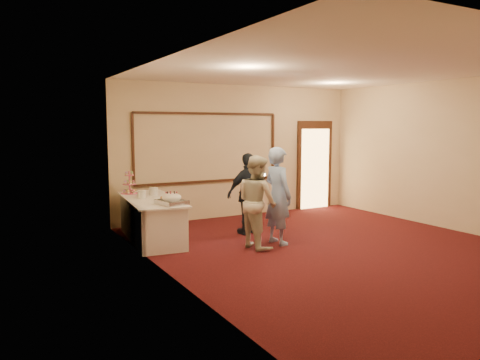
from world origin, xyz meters
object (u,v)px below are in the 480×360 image
Objects in this scene: pavlova_tray at (172,199)px; plate_stack_b at (153,191)px; tart at (167,198)px; woman at (257,202)px; buffet_table at (151,219)px; guest at (249,194)px; plate_stack_a at (142,194)px; man at (278,196)px; cupcake_stand at (129,185)px.

plate_stack_b is at bearing 86.36° from pavlova_tray.
pavlova_tray is 0.51m from tart.
woman reaches higher than pavlova_tray.
buffet_table is 2.03m from woman.
tart is 0.18× the size of guest.
plate_stack_a is at bearing 127.29° from tart.
plate_stack_b is at bearing 39.01° from plate_stack_a.
plate_stack_a is 0.39m from plate_stack_b.
guest reaches higher than plate_stack_b.
man is at bearing -17.11° from pavlova_tray.
man is at bearing -88.19° from woman.
plate_stack_a reaches higher than tart.
plate_stack_b is at bearing 32.45° from woman.
pavlova_tray is 1.45m from woman.
guest is at bearing -13.82° from buffet_table.
pavlova_tray is 1.61m from cupcake_stand.
cupcake_stand is 1.16m from tart.
pavlova_tray reaches higher than plate_stack_b.
buffet_table is 2.35m from man.
woman reaches higher than guest.
plate_stack_a is at bearing -86.89° from cupcake_stand.
buffet_table is at bearing 122.22° from tart.
plate_stack_b is 0.10× the size of man.
plate_stack_b is (0.34, -0.42, -0.10)m from cupcake_stand.
pavlova_tray is 1.75m from guest.
plate_stack_a is at bearing 103.96° from pavlova_tray.
plate_stack_a is at bearing 47.90° from man.
woman is 1.02m from guest.
plate_stack_a is at bearing 138.03° from buffet_table.
buffet_table is 0.97m from cupcake_stand.
man is at bearing -35.78° from buffet_table.
buffet_table is 0.55m from tart.
pavlova_tray is at bearing 67.01° from man.
man reaches higher than guest.
plate_stack_b reaches higher than tart.
pavlova_tray is 1.17m from plate_stack_b.
cupcake_stand reaches higher than tart.
man reaches higher than buffet_table.
pavlova_tray is 2.10× the size of tart.
man reaches higher than plate_stack_b.
pavlova_tray is (0.10, -0.80, 0.47)m from buffet_table.
guest is at bearing -16.16° from plate_stack_a.
buffet_table is 0.61m from plate_stack_b.
pavlova_tray is 3.48× the size of plate_stack_a.
tart is 0.16× the size of man.
cupcake_stand is 0.68m from plate_stack_a.
woman is (1.32, -0.58, -0.06)m from pavlova_tray.
plate_stack_b is 2.15m from woman.
guest is at bearing -2.14° from man.
buffet_table is at bearing -78.05° from cupcake_stand.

